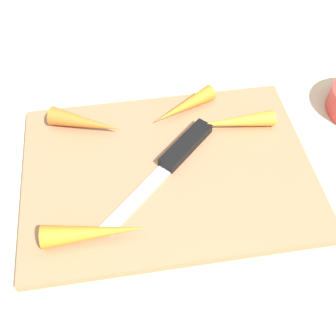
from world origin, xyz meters
name	(u,v)px	position (x,y,z in m)	size (l,w,h in m)	color
ground_plane	(168,174)	(0.00, 0.00, 0.00)	(1.40, 1.40, 0.00)	#C6B793
cutting_board	(168,171)	(0.00, 0.00, 0.01)	(0.36, 0.26, 0.01)	#99704C
knife	(180,152)	(-0.02, -0.02, 0.02)	(0.16, 0.15, 0.01)	#B7B7BC
carrot_shortest	(184,106)	(-0.04, -0.09, 0.02)	(0.02, 0.02, 0.10)	orange
carrot_short	(86,122)	(0.10, -0.08, 0.02)	(0.03, 0.03, 0.10)	orange
carrot_long	(233,122)	(-0.10, -0.06, 0.02)	(0.02, 0.02, 0.11)	orange
carrot_longest	(95,232)	(0.09, 0.09, 0.03)	(0.03, 0.03, 0.11)	orange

